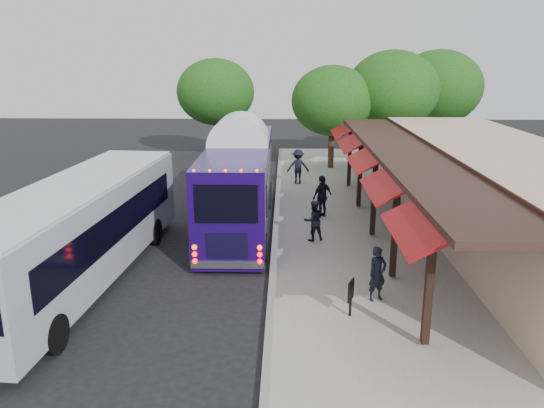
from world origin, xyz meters
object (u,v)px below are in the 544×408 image
(coach_bus, at_px, (240,178))
(ped_a, at_px, (377,274))
(ped_d, at_px, (298,167))
(sign_board, at_px, (351,292))
(city_bus, at_px, (79,228))
(ped_c, at_px, (322,196))
(ped_b, at_px, (313,221))

(coach_bus, relative_size, ped_a, 7.25)
(ped_d, relative_size, sign_board, 1.84)
(ped_d, bearing_deg, coach_bus, 68.56)
(coach_bus, bearing_deg, ped_d, 68.55)
(city_bus, distance_m, sign_board, 8.43)
(city_bus, distance_m, ped_c, 10.34)
(ped_a, bearing_deg, city_bus, 143.08)
(ped_a, bearing_deg, ped_b, 79.17)
(ped_b, bearing_deg, city_bus, 5.95)
(ped_a, bearing_deg, coach_bus, 92.77)
(ped_c, bearing_deg, sign_board, 49.20)
(city_bus, height_order, ped_d, city_bus)
(ped_b, relative_size, ped_c, 0.85)
(ped_c, bearing_deg, city_bus, -1.56)
(ped_c, bearing_deg, ped_d, -123.50)
(ped_b, relative_size, ped_d, 0.83)
(city_bus, relative_size, ped_c, 6.53)
(coach_bus, xyz_separation_m, ped_c, (3.47, 0.52, -0.90))
(ped_c, bearing_deg, ped_a, 55.38)
(ped_b, bearing_deg, sign_board, 76.27)
(city_bus, xyz_separation_m, ped_a, (8.89, -1.40, -0.80))
(coach_bus, bearing_deg, city_bus, -126.22)
(coach_bus, xyz_separation_m, ped_b, (2.94, -2.53, -1.04))
(coach_bus, distance_m, ped_c, 3.62)
(ped_b, distance_m, sign_board, 6.06)
(coach_bus, height_order, ped_a, coach_bus)
(city_bus, relative_size, ped_d, 6.36)
(city_bus, relative_size, ped_a, 7.50)
(ped_c, relative_size, sign_board, 1.79)
(ped_a, height_order, ped_c, ped_c)
(coach_bus, bearing_deg, sign_board, -67.60)
(city_bus, relative_size, sign_board, 11.69)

